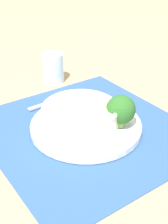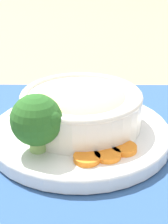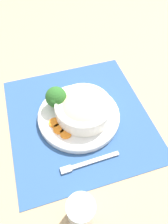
% 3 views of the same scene
% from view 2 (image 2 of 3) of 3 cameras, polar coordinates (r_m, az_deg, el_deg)
% --- Properties ---
extents(ground_plane, '(4.00, 4.00, 0.00)m').
position_cam_2_polar(ground_plane, '(0.59, -0.60, -4.42)').
color(ground_plane, tan).
extents(placemat, '(0.54, 0.52, 0.00)m').
position_cam_2_polar(placemat, '(0.59, -0.60, -4.26)').
color(placemat, '#2D5184').
rests_on(placemat, ground_plane).
extents(plate, '(0.28, 0.28, 0.02)m').
position_cam_2_polar(plate, '(0.58, -0.61, -3.12)').
color(plate, white).
rests_on(plate, placemat).
extents(bowl, '(0.19, 0.19, 0.07)m').
position_cam_2_polar(bowl, '(0.58, -0.34, 0.89)').
color(bowl, silver).
rests_on(bowl, plate).
extents(broccoli_floret, '(0.07, 0.07, 0.08)m').
position_cam_2_polar(broccoli_floret, '(0.51, -7.22, -1.25)').
color(broccoli_floret, '#84AD5B').
rests_on(broccoli_floret, plate).
extents(carrot_slice_near, '(0.04, 0.04, 0.01)m').
position_cam_2_polar(carrot_slice_near, '(0.50, 0.45, -7.03)').
color(carrot_slice_near, orange).
rests_on(carrot_slice_near, plate).
extents(carrot_slice_middle, '(0.04, 0.04, 0.01)m').
position_cam_2_polar(carrot_slice_middle, '(0.51, 3.60, -6.52)').
color(carrot_slice_middle, orange).
rests_on(carrot_slice_middle, plate).
extents(carrot_slice_far, '(0.04, 0.04, 0.01)m').
position_cam_2_polar(carrot_slice_far, '(0.53, 6.08, -5.52)').
color(carrot_slice_far, orange).
rests_on(carrot_slice_far, plate).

